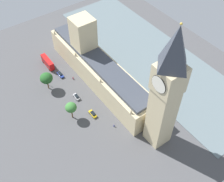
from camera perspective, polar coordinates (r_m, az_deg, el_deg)
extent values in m
plane|color=#4C4C4F|center=(139.12, -3.20, 1.78)|extent=(142.13, 142.13, 0.00)
cube|color=slate|center=(155.48, 7.91, 7.36)|extent=(39.86, 127.92, 0.25)
cube|color=#CCBA8E|center=(135.51, -2.61, 3.95)|extent=(13.73, 72.13, 12.32)
cube|color=#CCBA8E|center=(138.31, -5.78, 9.54)|extent=(9.91, 9.91, 29.56)
cube|color=#383D47|center=(130.78, -2.71, 6.14)|extent=(10.43, 69.24, 1.60)
cone|color=#CCBA8E|center=(151.14, -11.84, 11.80)|extent=(1.20, 1.20, 2.13)
cone|color=#CCBA8E|center=(135.33, -7.59, 7.62)|extent=(1.20, 1.20, 2.32)
cone|color=#CCBA8E|center=(121.51, -2.39, 2.27)|extent=(1.20, 1.20, 2.03)
cone|color=#CCBA8E|center=(109.94, 3.96, -4.21)|extent=(1.20, 1.20, 2.47)
cube|color=#CCBA8E|center=(107.83, 10.09, -5.14)|extent=(8.26, 8.26, 30.41)
cube|color=#CCBA8E|center=(92.50, 11.75, 2.55)|extent=(9.08, 9.08, 10.69)
cylinder|color=silver|center=(89.93, 9.61, 1.32)|extent=(0.25, 6.28, 6.28)
torus|color=black|center=(89.93, 9.61, 1.32)|extent=(0.24, 6.52, 6.52)
cylinder|color=silver|center=(94.66, 9.81, 4.20)|extent=(6.28, 0.25, 6.28)
torus|color=black|center=(94.66, 9.81, 4.20)|extent=(6.52, 0.24, 6.52)
pyramid|color=#383D47|center=(83.95, 13.11, 8.80)|extent=(9.08, 9.08, 15.39)
sphere|color=gold|center=(79.25, 14.13, 13.33)|extent=(0.80, 0.80, 0.80)
cube|color=red|center=(149.84, -13.18, 5.85)|extent=(2.58, 10.52, 4.20)
cube|color=black|center=(149.78, -13.18, 5.87)|extent=(2.64, 10.12, 0.70)
cylinder|color=black|center=(148.88, -12.02, 4.67)|extent=(0.36, 1.10, 1.10)
cylinder|color=black|center=(148.34, -12.81, 4.31)|extent=(0.36, 1.10, 1.10)
cylinder|color=black|center=(154.13, -13.26, 6.17)|extent=(0.36, 1.10, 1.10)
cylinder|color=black|center=(153.61, -14.03, 5.83)|extent=(0.36, 1.10, 1.10)
cube|color=navy|center=(144.20, -10.60, 3.32)|extent=(1.82, 4.81, 0.75)
cube|color=black|center=(143.87, -10.69, 3.57)|extent=(1.50, 2.71, 0.65)
cylinder|color=black|center=(143.66, -10.02, 3.01)|extent=(0.27, 0.69, 0.68)
cylinder|color=black|center=(143.23, -10.55, 2.74)|extent=(0.27, 0.69, 0.68)
cylinder|color=black|center=(145.69, -10.62, 3.68)|extent=(0.27, 0.69, 0.68)
cylinder|color=black|center=(145.27, -11.14, 3.41)|extent=(0.27, 0.69, 0.68)
cube|color=#B7B7BC|center=(132.56, -7.34, -1.21)|extent=(1.93, 4.39, 0.75)
cube|color=black|center=(131.90, -7.33, -1.07)|extent=(1.56, 2.48, 0.65)
cylinder|color=black|center=(133.50, -7.90, -1.08)|extent=(0.28, 0.69, 0.68)
cylinder|color=black|center=(133.88, -7.31, -0.80)|extent=(0.28, 0.69, 0.68)
cylinder|color=black|center=(131.81, -7.35, -1.84)|extent=(0.28, 0.69, 0.68)
cylinder|color=black|center=(132.19, -6.75, -1.56)|extent=(0.28, 0.69, 0.68)
cube|color=gold|center=(125.33, -4.01, -4.76)|extent=(1.73, 4.66, 0.75)
cube|color=black|center=(124.65, -3.97, -4.63)|extent=(1.45, 2.61, 0.65)
cylinder|color=black|center=(126.19, -4.67, -4.58)|extent=(0.25, 0.68, 0.68)
cylinder|color=black|center=(126.65, -4.08, -4.26)|extent=(0.25, 0.68, 0.68)
cylinder|color=black|center=(124.61, -3.93, -5.47)|extent=(0.25, 0.68, 0.68)
cylinder|color=black|center=(125.08, -3.33, -5.14)|extent=(0.25, 0.68, 0.68)
cylinder|color=maroon|center=(141.44, -8.05, 2.66)|extent=(0.53, 0.53, 1.42)
sphere|color=#8C6647|center=(140.85, -8.09, 2.90)|extent=(0.27, 0.27, 0.27)
cube|color=navy|center=(141.28, -8.15, 2.62)|extent=(0.14, 0.34, 0.26)
cylinder|color=navy|center=(121.34, 0.41, -7.17)|extent=(0.55, 0.55, 1.29)
sphere|color=beige|center=(120.71, 0.41, -6.97)|extent=(0.25, 0.25, 0.25)
cube|color=#336B60|center=(121.42, 0.48, -7.07)|extent=(0.20, 0.31, 0.23)
cylinder|color=brown|center=(124.08, -8.26, -4.67)|extent=(0.56, 0.56, 5.11)
ellipsoid|color=#387533|center=(120.61, -8.49, -3.38)|extent=(5.05, 5.05, 4.29)
cylinder|color=brown|center=(138.08, -13.09, 1.24)|extent=(0.56, 0.56, 4.72)
ellipsoid|color=#235623|center=(134.82, -13.43, 2.60)|extent=(6.12, 6.12, 5.20)
cylinder|color=black|center=(140.58, -13.86, 2.26)|extent=(0.18, 0.18, 5.29)
sphere|color=#F2EAC6|center=(138.57, -14.07, 3.11)|extent=(0.56, 0.56, 0.56)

